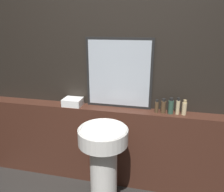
{
  "coord_description": "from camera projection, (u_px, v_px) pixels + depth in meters",
  "views": [
    {
      "loc": [
        0.54,
        -0.49,
        1.71
      ],
      "look_at": [
        0.08,
        1.48,
        1.05
      ],
      "focal_mm": 35.0,
      "sensor_mm": 36.0,
      "label": 1
    }
  ],
  "objects": [
    {
      "name": "body_wash_bottle",
      "position": [
        178.0,
        107.0,
        2.1
      ],
      "size": [
        0.04,
        0.04,
        0.17
      ],
      "color": "#C6B284",
      "rests_on": "vanity_counter"
    },
    {
      "name": "shampoo_bottle",
      "position": [
        157.0,
        106.0,
        2.15
      ],
      "size": [
        0.04,
        0.04,
        0.13
      ],
      "color": "#4C3823",
      "rests_on": "vanity_counter"
    },
    {
      "name": "mirror",
      "position": [
        119.0,
        74.0,
        2.21
      ],
      "size": [
        0.68,
        0.03,
        0.71
      ],
      "color": "black",
      "rests_on": "vanity_counter"
    },
    {
      "name": "lotion_bottle",
      "position": [
        171.0,
        106.0,
        2.12
      ],
      "size": [
        0.05,
        0.05,
        0.16
      ],
      "color": "#2D4C3D",
      "rests_on": "vanity_counter"
    },
    {
      "name": "vanity_counter",
      "position": [
        107.0,
        145.0,
        2.41
      ],
      "size": [
        2.81,
        0.18,
        0.88
      ],
      "color": "#422319",
      "rests_on": "ground_plane"
    },
    {
      "name": "hand_soap_bottle",
      "position": [
        184.0,
        108.0,
        2.09
      ],
      "size": [
        0.04,
        0.04,
        0.15
      ],
      "color": "#C6B284",
      "rests_on": "vanity_counter"
    },
    {
      "name": "pedestal_sink",
      "position": [
        103.0,
        161.0,
        1.97
      ],
      "size": [
        0.44,
        0.44,
        0.87
      ],
      "color": "silver",
      "rests_on": "ground_plane"
    },
    {
      "name": "conditioner_bottle",
      "position": [
        163.0,
        106.0,
        2.13
      ],
      "size": [
        0.05,
        0.05,
        0.15
      ],
      "color": "#4C3823",
      "rests_on": "vanity_counter"
    },
    {
      "name": "wall_back",
      "position": [
        109.0,
        71.0,
        2.28
      ],
      "size": [
        8.0,
        0.06,
        2.5
      ],
      "color": "black",
      "rests_on": "ground_plane"
    },
    {
      "name": "towel_stack",
      "position": [
        73.0,
        102.0,
        2.35
      ],
      "size": [
        0.2,
        0.17,
        0.08
      ],
      "color": "white",
      "rests_on": "vanity_counter"
    }
  ]
}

